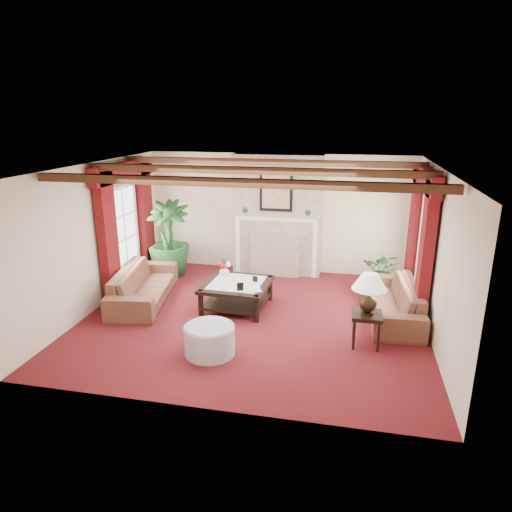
% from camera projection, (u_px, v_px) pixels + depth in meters
% --- Properties ---
extents(floor, '(6.00, 6.00, 0.00)m').
position_uv_depth(floor, '(254.00, 317.00, 8.27)').
color(floor, '#3E0C0B').
rests_on(floor, ground).
extents(ceiling, '(6.00, 6.00, 0.00)m').
position_uv_depth(ceiling, '(254.00, 167.00, 7.47)').
color(ceiling, white).
rests_on(ceiling, floor).
extents(back_wall, '(6.00, 0.02, 2.70)m').
position_uv_depth(back_wall, '(279.00, 214.00, 10.44)').
color(back_wall, beige).
rests_on(back_wall, ground).
extents(left_wall, '(0.02, 5.50, 2.70)m').
position_uv_depth(left_wall, '(96.00, 237.00, 8.46)').
color(left_wall, beige).
rests_on(left_wall, ground).
extents(right_wall, '(0.02, 5.50, 2.70)m').
position_uv_depth(right_wall, '(437.00, 257.00, 7.29)').
color(right_wall, beige).
rests_on(right_wall, ground).
extents(ceiling_beams, '(6.00, 3.00, 0.12)m').
position_uv_depth(ceiling_beams, '(254.00, 171.00, 7.49)').
color(ceiling_beams, '#3A1F12').
rests_on(ceiling_beams, ceiling).
extents(fireplace, '(2.00, 0.52, 2.70)m').
position_uv_depth(fireplace, '(278.00, 154.00, 9.85)').
color(fireplace, tan).
rests_on(fireplace, ground).
extents(french_door_left, '(0.10, 1.10, 2.16)m').
position_uv_depth(french_door_left, '(120.00, 187.00, 9.16)').
color(french_door_left, white).
rests_on(french_door_left, ground).
extents(french_door_right, '(0.10, 1.10, 2.16)m').
position_uv_depth(french_door_right, '(431.00, 197.00, 7.99)').
color(french_door_right, white).
rests_on(french_door_right, ground).
extents(curtains_left, '(0.20, 2.40, 2.55)m').
position_uv_depth(curtains_left, '(123.00, 166.00, 9.01)').
color(curtains_left, '#510A0D').
rests_on(curtains_left, ground).
extents(curtains_right, '(0.20, 2.40, 2.55)m').
position_uv_depth(curtains_right, '(427.00, 173.00, 7.89)').
color(curtains_right, '#510A0D').
rests_on(curtains_right, ground).
extents(sofa_left, '(2.50, 1.43, 0.89)m').
position_uv_depth(sofa_left, '(143.00, 279.00, 8.89)').
color(sofa_left, '#3D1017').
rests_on(sofa_left, ground).
extents(sofa_right, '(2.27, 0.91, 0.86)m').
position_uv_depth(sofa_right, '(393.00, 294.00, 8.19)').
color(sofa_right, '#3D1017').
rests_on(sofa_right, ground).
extents(potted_palm, '(1.47, 1.99, 0.96)m').
position_uv_depth(potted_palm, '(169.00, 255.00, 10.34)').
color(potted_palm, black).
rests_on(potted_palm, ground).
extents(small_plant, '(1.20, 1.24, 0.67)m').
position_uv_depth(small_plant, '(382.00, 275.00, 9.44)').
color(small_plant, black).
rests_on(small_plant, ground).
extents(coffee_table, '(1.27, 1.27, 0.49)m').
position_uv_depth(coffee_table, '(237.00, 295.00, 8.64)').
color(coffee_table, black).
rests_on(coffee_table, ground).
extents(side_table, '(0.49, 0.49, 0.55)m').
position_uv_depth(side_table, '(366.00, 329.00, 7.21)').
color(side_table, black).
rests_on(side_table, ground).
extents(ottoman, '(0.77, 0.77, 0.45)m').
position_uv_depth(ottoman, '(210.00, 340.00, 6.97)').
color(ottoman, '#9995A8').
rests_on(ottoman, ground).
extents(table_lamp, '(0.54, 0.54, 0.68)m').
position_uv_depth(table_lamp, '(369.00, 293.00, 7.03)').
color(table_lamp, black).
rests_on(table_lamp, side_table).
extents(flower_vase, '(0.30, 0.31, 0.19)m').
position_uv_depth(flower_vase, '(224.00, 271.00, 8.94)').
color(flower_vase, silver).
rests_on(flower_vase, coffee_table).
extents(book, '(0.22, 0.16, 0.29)m').
position_uv_depth(book, '(249.00, 283.00, 8.15)').
color(book, black).
rests_on(book, coffee_table).
extents(photo_frame_a, '(0.12, 0.06, 0.16)m').
position_uv_depth(photo_frame_a, '(240.00, 287.00, 8.16)').
color(photo_frame_a, black).
rests_on(photo_frame_a, coffee_table).
extents(photo_frame_b, '(0.10, 0.04, 0.12)m').
position_uv_depth(photo_frame_b, '(255.00, 279.00, 8.58)').
color(photo_frame_b, black).
rests_on(photo_frame_b, coffee_table).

